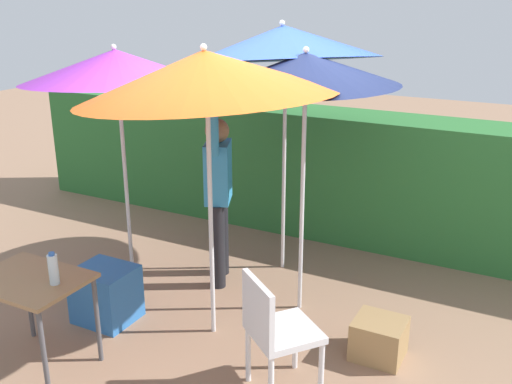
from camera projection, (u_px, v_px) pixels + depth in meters
ground_plane at (240, 325)px, 4.96m from camera, size 24.00×24.00×0.00m
hedge_row at (336, 174)px, 6.64m from camera, size 8.00×0.70×1.42m
umbrella_rainbow at (306, 70)px, 4.56m from camera, size 1.49×1.49×2.28m
umbrella_orange at (284, 43)px, 5.28m from camera, size 1.81×1.79×2.55m
umbrella_yellow at (116, 67)px, 5.10m from camera, size 1.67×1.67×2.27m
umbrella_navy at (206, 74)px, 4.18m from camera, size 1.94×1.92×2.37m
person_vendor at (218, 189)px, 5.45m from camera, size 0.35×0.54×1.88m
chair_plastic at (275, 328)px, 3.98m from camera, size 0.62×0.62×0.89m
cooler_box at (106, 294)px, 4.98m from camera, size 0.48×0.42×0.48m
crate_cardboard at (379, 338)px, 4.49m from camera, size 0.38×0.36×0.31m
folding_table at (31, 289)px, 4.23m from camera, size 0.80×0.60×0.73m
bottle_water at (53, 269)px, 4.08m from camera, size 0.07×0.07×0.24m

